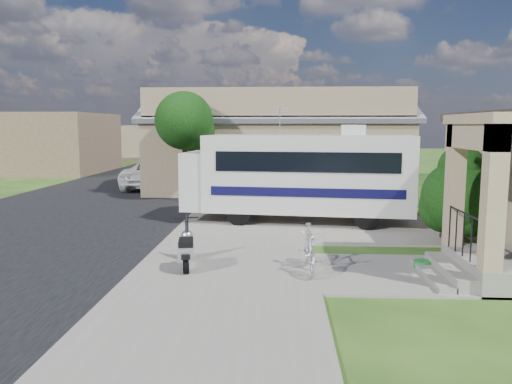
{
  "coord_description": "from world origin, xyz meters",
  "views": [
    {
      "loc": [
        0.24,
        -11.49,
        3.16
      ],
      "look_at": [
        -0.5,
        2.5,
        1.3
      ],
      "focal_mm": 35.0,
      "sensor_mm": 36.0,
      "label": 1
    }
  ],
  "objects_px": {
    "pickup_truck": "(159,174)",
    "van": "(178,163)",
    "scooter": "(186,249)",
    "garden_hose": "(423,266)",
    "shrub": "(461,194)",
    "bicycle": "(310,251)",
    "motorhome": "(300,174)"
  },
  "relations": [
    {
      "from": "garden_hose",
      "to": "pickup_truck",
      "type": "bearing_deg",
      "value": 123.57
    },
    {
      "from": "scooter",
      "to": "van",
      "type": "xyz_separation_m",
      "value": [
        -4.47,
        20.63,
        0.37
      ]
    },
    {
      "from": "motorhome",
      "to": "scooter",
      "type": "height_order",
      "value": "motorhome"
    },
    {
      "from": "pickup_truck",
      "to": "garden_hose",
      "type": "relative_size",
      "value": 13.27
    },
    {
      "from": "bicycle",
      "to": "pickup_truck",
      "type": "bearing_deg",
      "value": 111.64
    },
    {
      "from": "scooter",
      "to": "van",
      "type": "height_order",
      "value": "van"
    },
    {
      "from": "scooter",
      "to": "bicycle",
      "type": "relative_size",
      "value": 0.97
    },
    {
      "from": "shrub",
      "to": "scooter",
      "type": "xyz_separation_m",
      "value": [
        -6.84,
        -2.76,
        -0.89
      ]
    },
    {
      "from": "bicycle",
      "to": "van",
      "type": "xyz_separation_m",
      "value": [
        -7.17,
        20.76,
        0.34
      ]
    },
    {
      "from": "motorhome",
      "to": "shrub",
      "type": "bearing_deg",
      "value": -28.2
    },
    {
      "from": "shrub",
      "to": "scooter",
      "type": "distance_m",
      "value": 7.43
    },
    {
      "from": "motorhome",
      "to": "van",
      "type": "distance_m",
      "value": 16.61
    },
    {
      "from": "van",
      "to": "garden_hose",
      "type": "distance_m",
      "value": 22.53
    },
    {
      "from": "motorhome",
      "to": "bicycle",
      "type": "xyz_separation_m",
      "value": [
        0.03,
        -5.78,
        -1.11
      ]
    },
    {
      "from": "shrub",
      "to": "garden_hose",
      "type": "distance_m",
      "value": 3.22
    },
    {
      "from": "motorhome",
      "to": "scooter",
      "type": "bearing_deg",
      "value": -108.73
    },
    {
      "from": "scooter",
      "to": "garden_hose",
      "type": "relative_size",
      "value": 4.04
    },
    {
      "from": "van",
      "to": "shrub",
      "type": "bearing_deg",
      "value": -56.33
    },
    {
      "from": "motorhome",
      "to": "garden_hose",
      "type": "distance_m",
      "value": 6.13
    },
    {
      "from": "shrub",
      "to": "scooter",
      "type": "relative_size",
      "value": 1.66
    },
    {
      "from": "shrub",
      "to": "garden_hose",
      "type": "height_order",
      "value": "shrub"
    },
    {
      "from": "shrub",
      "to": "pickup_truck",
      "type": "distance_m",
      "value": 16.09
    },
    {
      "from": "motorhome",
      "to": "scooter",
      "type": "distance_m",
      "value": 6.35
    },
    {
      "from": "motorhome",
      "to": "van",
      "type": "xyz_separation_m",
      "value": [
        -7.13,
        14.98,
        -0.77
      ]
    },
    {
      "from": "pickup_truck",
      "to": "van",
      "type": "bearing_deg",
      "value": -81.66
    },
    {
      "from": "shrub",
      "to": "garden_hose",
      "type": "bearing_deg",
      "value": -123.47
    },
    {
      "from": "scooter",
      "to": "pickup_truck",
      "type": "bearing_deg",
      "value": 96.68
    },
    {
      "from": "bicycle",
      "to": "van",
      "type": "height_order",
      "value": "van"
    },
    {
      "from": "motorhome",
      "to": "shrub",
      "type": "height_order",
      "value": "motorhome"
    },
    {
      "from": "motorhome",
      "to": "pickup_truck",
      "type": "height_order",
      "value": "motorhome"
    },
    {
      "from": "motorhome",
      "to": "pickup_truck",
      "type": "relative_size",
      "value": 1.43
    },
    {
      "from": "scooter",
      "to": "bicycle",
      "type": "xyz_separation_m",
      "value": [
        2.69,
        -0.13,
        0.03
      ]
    }
  ]
}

